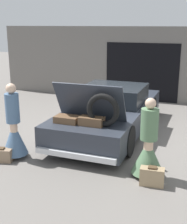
# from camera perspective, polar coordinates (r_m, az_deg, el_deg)

# --- Properties ---
(ground_plane) EXTENTS (40.00, 40.00, 0.00)m
(ground_plane) POSITION_cam_1_polar(r_m,az_deg,el_deg) (8.70, 3.03, -3.60)
(ground_plane) COLOR slate
(garage_wall_back) EXTENTS (12.00, 0.14, 2.80)m
(garage_wall_back) POSITION_cam_1_polar(r_m,az_deg,el_deg) (12.17, 8.90, 8.59)
(garage_wall_back) COLOR slate
(garage_wall_back) RESTS_ON ground_plane
(car) EXTENTS (1.93, 4.85, 1.66)m
(car) POSITION_cam_1_polar(r_m,az_deg,el_deg) (8.53, 3.11, 0.03)
(car) COLOR #2D333D
(car) RESTS_ON ground_plane
(person_left) EXTENTS (0.57, 0.57, 1.68)m
(person_left) POSITION_cam_1_polar(r_m,az_deg,el_deg) (7.11, -14.33, -3.48)
(person_left) COLOR beige
(person_left) RESTS_ON ground_plane
(person_right) EXTENTS (0.64, 0.64, 1.58)m
(person_right) POSITION_cam_1_polar(r_m,az_deg,el_deg) (6.14, 9.98, -6.77)
(person_right) COLOR beige
(person_right) RESTS_ON ground_plane
(suitcase_beside_left_person) EXTENTS (0.54, 0.33, 0.32)m
(suitcase_beside_left_person) POSITION_cam_1_polar(r_m,az_deg,el_deg) (7.13, -16.61, -7.54)
(suitcase_beside_left_person) COLOR #8C7259
(suitcase_beside_left_person) RESTS_ON ground_plane
(suitcase_beside_right_person) EXTENTS (0.46, 0.24, 0.37)m
(suitcase_beside_right_person) POSITION_cam_1_polar(r_m,az_deg,el_deg) (5.98, 10.65, -11.53)
(suitcase_beside_right_person) COLOR #9E8460
(suitcase_beside_right_person) RESTS_ON ground_plane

